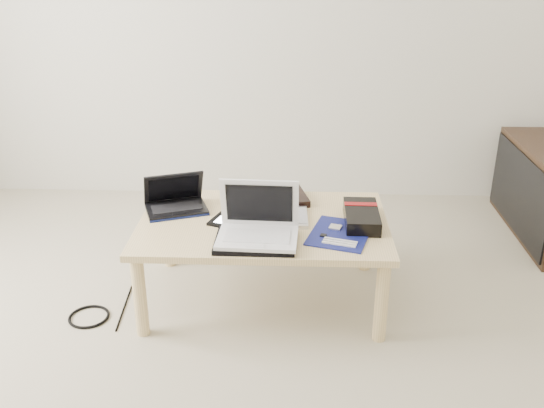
{
  "coord_description": "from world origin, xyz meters",
  "views": [
    {
      "loc": [
        0.32,
        -1.72,
        1.54
      ],
      "look_at": [
        0.22,
        0.71,
        0.48
      ],
      "focal_mm": 40.0,
      "sensor_mm": 36.0,
      "label": 1
    }
  ],
  "objects_px": {
    "white_laptop": "(258,226)",
    "netbook": "(176,202)",
    "coffee_table": "(263,231)",
    "gpu_box": "(361,216)"
  },
  "relations": [
    {
      "from": "white_laptop",
      "to": "netbook",
      "type": "bearing_deg",
      "value": 143.09
    },
    {
      "from": "coffee_table",
      "to": "white_laptop",
      "type": "relative_size",
      "value": 3.28
    },
    {
      "from": "gpu_box",
      "to": "white_laptop",
      "type": "bearing_deg",
      "value": -157.09
    },
    {
      "from": "coffee_table",
      "to": "netbook",
      "type": "distance_m",
      "value": 0.43
    },
    {
      "from": "coffee_table",
      "to": "white_laptop",
      "type": "bearing_deg",
      "value": -93.38
    },
    {
      "from": "netbook",
      "to": "white_laptop",
      "type": "bearing_deg",
      "value": -36.91
    },
    {
      "from": "coffee_table",
      "to": "netbook",
      "type": "xyz_separation_m",
      "value": [
        -0.41,
        0.11,
        0.09
      ]
    },
    {
      "from": "netbook",
      "to": "gpu_box",
      "type": "relative_size",
      "value": 1.09
    },
    {
      "from": "white_laptop",
      "to": "gpu_box",
      "type": "xyz_separation_m",
      "value": [
        0.44,
        0.19,
        -0.04
      ]
    },
    {
      "from": "netbook",
      "to": "white_laptop",
      "type": "distance_m",
      "value": 0.5
    }
  ]
}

